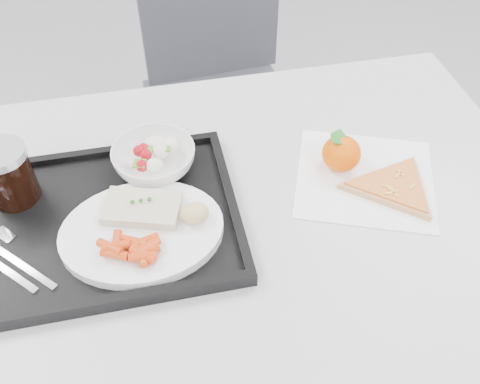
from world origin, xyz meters
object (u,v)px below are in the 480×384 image
at_px(chair, 219,73).
at_px(tray, 106,222).
at_px(table, 220,236).
at_px(pizza_slice, 394,187).
at_px(salad_bowl, 154,159).
at_px(cola_glass, 8,174).
at_px(dinner_plate, 142,231).
at_px(tangerine, 341,153).

xyz_separation_m(chair, tray, (-0.32, -0.72, 0.22)).
bearing_deg(tray, table, -3.11).
height_order(tray, pizza_slice, tray).
xyz_separation_m(chair, salad_bowl, (-0.23, -0.62, 0.25)).
bearing_deg(cola_glass, chair, 53.31).
distance_m(salad_bowl, cola_glass, 0.25).
xyz_separation_m(table, pizza_slice, (0.32, -0.02, 0.08)).
bearing_deg(chair, table, -99.97).
bearing_deg(pizza_slice, cola_glass, 170.26).
xyz_separation_m(dinner_plate, tangerine, (0.38, 0.10, 0.01)).
height_order(chair, cola_glass, chair).
bearing_deg(salad_bowl, table, -50.33).
bearing_deg(salad_bowl, tangerine, -8.93).
bearing_deg(pizza_slice, chair, 104.31).
bearing_deg(cola_glass, table, -15.89).
bearing_deg(chair, tray, -114.10).
relative_size(tangerine, pizza_slice, 0.30).
relative_size(table, salad_bowl, 7.89).
xyz_separation_m(table, tangerine, (0.24, 0.06, 0.10)).
bearing_deg(chair, cola_glass, -126.69).
distance_m(table, chair, 0.76).
bearing_deg(tangerine, dinner_plate, -165.09).
height_order(chair, salad_bowl, chair).
distance_m(chair, dinner_plate, 0.85).
bearing_deg(dinner_plate, tray, 141.40).
bearing_deg(dinner_plate, salad_bowl, 76.52).
relative_size(salad_bowl, cola_glass, 1.41).
bearing_deg(cola_glass, tangerine, -3.29).
relative_size(tray, cola_glass, 4.17).
distance_m(tray, pizza_slice, 0.52).
xyz_separation_m(table, cola_glass, (-0.34, 0.10, 0.14)).
bearing_deg(pizza_slice, tray, 177.04).
bearing_deg(chair, tangerine, -80.18).
xyz_separation_m(table, dinner_plate, (-0.13, -0.04, 0.09)).
height_order(tray, dinner_plate, dinner_plate).
relative_size(dinner_plate, cola_glass, 2.50).
distance_m(chair, tangerine, 0.72).
relative_size(chair, tray, 2.07).
distance_m(table, cola_glass, 0.38).
relative_size(salad_bowl, tangerine, 2.01).
bearing_deg(tray, tangerine, 6.96).
height_order(table, salad_bowl, salad_bowl).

